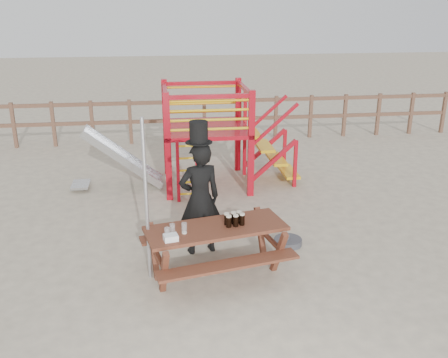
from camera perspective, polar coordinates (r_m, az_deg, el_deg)
ground at (r=7.36m, az=-0.73°, el=-10.20°), size 60.00×60.00×0.00m
back_fence at (r=13.67m, az=-4.36°, el=7.27°), size 15.09×0.09×1.20m
playground_fort at (r=10.29m, az=-2.52°, el=5.07°), size 4.71×1.84×2.10m
picnic_table at (r=6.99m, az=-0.92°, el=-7.50°), size 2.15×1.69×0.74m
man_with_hat at (r=7.46m, az=-2.79°, el=-1.92°), size 0.71×0.54×2.06m
metal_pole at (r=6.72m, az=-8.86°, el=-2.57°), size 0.05×0.05×2.29m
parasol_base at (r=8.06m, az=7.32°, el=-7.11°), size 0.44×0.44×0.19m
paper_bag at (r=6.51m, az=-6.10°, el=-6.68°), size 0.20×0.17×0.08m
stout_pints at (r=6.89m, az=1.19°, el=-4.60°), size 0.28×0.20×0.17m
empty_glasses at (r=6.63m, az=-5.66°, el=-5.88°), size 0.30×0.19×0.15m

